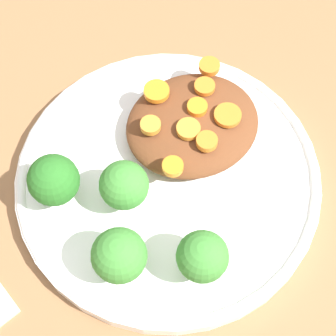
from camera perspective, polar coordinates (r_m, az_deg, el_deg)
name	(u,v)px	position (r m, az deg, el deg)	size (l,w,h in m)	color
ground_plane	(168,184)	(0.55, 0.00, -1.62)	(4.00, 4.00, 0.00)	#8C603D
plate	(168,178)	(0.54, 0.00, -1.04)	(0.29, 0.29, 0.02)	white
stew_mound	(192,124)	(0.54, 2.50, 4.46)	(0.13, 0.11, 0.03)	brown
broccoli_floret_0	(202,257)	(0.46, 3.52, -9.03)	(0.04, 0.04, 0.06)	#7FA85B
broccoli_floret_1	(124,186)	(0.49, -4.48, -1.83)	(0.04, 0.04, 0.06)	#759E51
broccoli_floret_2	(119,256)	(0.46, -4.98, -8.88)	(0.05, 0.05, 0.06)	#759E51
broccoli_floret_3	(54,181)	(0.50, -11.53, -1.27)	(0.05, 0.05, 0.06)	#7FA85B
carrot_slice_0	(188,129)	(0.52, 2.09, 3.99)	(0.02, 0.02, 0.01)	orange
carrot_slice_1	(205,86)	(0.54, 3.74, 8.27)	(0.02, 0.02, 0.01)	orange
carrot_slice_2	(154,124)	(0.52, -1.41, 4.51)	(0.02, 0.02, 0.01)	orange
carrot_slice_3	(197,107)	(0.53, 2.99, 6.20)	(0.02, 0.02, 0.01)	orange
carrot_slice_4	(228,115)	(0.53, 6.07, 5.35)	(0.03, 0.03, 0.00)	orange
carrot_slice_5	(157,91)	(0.54, -1.18, 7.80)	(0.02, 0.02, 0.01)	orange
carrot_slice_6	(175,165)	(0.50, 0.76, 0.28)	(0.02, 0.02, 0.01)	orange
carrot_slice_7	(209,145)	(0.51, 4.20, 2.33)	(0.02, 0.02, 0.01)	orange
carrot_slice_8	(209,66)	(0.56, 4.22, 10.28)	(0.02, 0.02, 0.01)	orange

